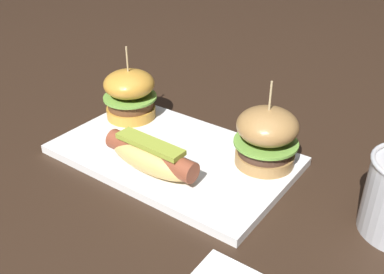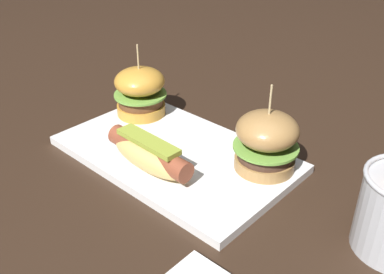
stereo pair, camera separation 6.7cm
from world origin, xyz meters
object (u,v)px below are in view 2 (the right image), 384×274
object	(u,v)px
hot_dog	(149,154)
slider_right	(266,141)
slider_left	(140,91)
platter_main	(175,154)

from	to	relation	value
hot_dog	slider_right	world-z (taller)	slider_right
slider_left	slider_right	size ratio (longest dim) A/B	0.98
slider_left	platter_main	bearing A→B (deg)	-20.33
slider_left	slider_right	world-z (taller)	slider_right
hot_dog	slider_left	bearing A→B (deg)	142.12
platter_main	hot_dog	size ratio (longest dim) A/B	2.35
hot_dog	slider_left	size ratio (longest dim) A/B	1.20
platter_main	hot_dog	world-z (taller)	hot_dog
platter_main	hot_dog	distance (m)	0.07
slider_left	hot_dog	bearing A→B (deg)	-37.88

